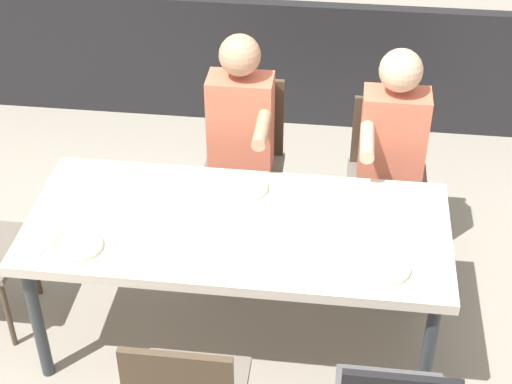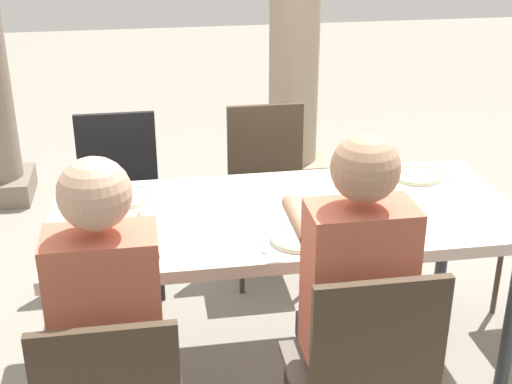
{
  "view_description": "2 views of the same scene",
  "coord_description": "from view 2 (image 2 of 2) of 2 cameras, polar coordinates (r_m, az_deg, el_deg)",
  "views": [
    {
      "loc": [
        -0.44,
        2.87,
        3.06
      ],
      "look_at": [
        -0.08,
        -0.08,
        0.87
      ],
      "focal_mm": 56.6,
      "sensor_mm": 36.0,
      "label": 1
    },
    {
      "loc": [
        -0.56,
        -2.64,
        2.02
      ],
      "look_at": [
        -0.12,
        0.04,
        0.82
      ],
      "focal_mm": 49.9,
      "sensor_mm": 36.0,
      "label": 2
    }
  ],
  "objects": [
    {
      "name": "ground_plane",
      "position": [
        3.37,
        2.18,
        -13.05
      ],
      "size": [
        16.0,
        16.0,
        0.0
      ],
      "primitive_type": "plane",
      "color": "gray"
    },
    {
      "name": "dining_table",
      "position": [
        3.01,
        2.38,
        -2.63
      ],
      "size": [
        1.95,
        0.86,
        0.75
      ],
      "color": "beige",
      "rests_on": "ground"
    },
    {
      "name": "chair_west_north",
      "position": [
        3.8,
        -10.93,
        0.17
      ],
      "size": [
        0.44,
        0.44,
        0.91
      ],
      "color": "#4F4F50",
      "rests_on": "ground"
    },
    {
      "name": "chair_mid_north",
      "position": [
        3.85,
        1.03,
        0.93
      ],
      "size": [
        0.44,
        0.44,
        0.91
      ],
      "color": "#6A6158",
      "rests_on": "ground"
    },
    {
      "name": "chair_mid_south",
      "position": [
        2.4,
        8.61,
        -14.21
      ],
      "size": [
        0.44,
        0.44,
        0.97
      ],
      "color": "#6A6158",
      "rests_on": "ground"
    },
    {
      "name": "diner_woman_green",
      "position": [
        2.37,
        -11.61,
        -10.4
      ],
      "size": [
        0.35,
        0.5,
        1.31
      ],
      "color": "#3F3F4C",
      "rests_on": "ground"
    },
    {
      "name": "diner_man_white",
      "position": [
        2.44,
        7.52,
        -8.71
      ],
      "size": [
        0.35,
        0.5,
        1.33
      ],
      "color": "#3F3F4C",
      "rests_on": "ground"
    },
    {
      "name": "plate_0",
      "position": [
        3.14,
        -10.49,
        -0.38
      ],
      "size": [
        0.23,
        0.23,
        0.02
      ],
      "color": "white",
      "rests_on": "dining_table"
    },
    {
      "name": "fork_0",
      "position": [
        3.15,
        -13.2,
        -0.65
      ],
      "size": [
        0.02,
        0.17,
        0.01
      ],
      "primitive_type": "cube",
      "rotation": [
        0.0,
        0.0,
        -0.0
      ],
      "color": "silver",
      "rests_on": "dining_table"
    },
    {
      "name": "spoon_0",
      "position": [
        3.14,
        -7.75,
        -0.3
      ],
      "size": [
        0.03,
        0.17,
        0.01
      ],
      "primitive_type": "cube",
      "rotation": [
        0.0,
        0.0,
        -0.1
      ],
      "color": "silver",
      "rests_on": "dining_table"
    },
    {
      "name": "plate_1",
      "position": [
        2.74,
        3.54,
        -3.73
      ],
      "size": [
        0.23,
        0.23,
        0.02
      ],
      "color": "white",
      "rests_on": "dining_table"
    },
    {
      "name": "fork_1",
      "position": [
        2.72,
        0.44,
        -4.08
      ],
      "size": [
        0.02,
        0.17,
        0.01
      ],
      "primitive_type": "cube",
      "rotation": [
        0.0,
        0.0,
        -0.04
      ],
      "color": "silver",
      "rests_on": "dining_table"
    },
    {
      "name": "spoon_1",
      "position": [
        2.78,
        6.56,
        -3.58
      ],
      "size": [
        0.02,
        0.17,
        0.01
      ],
      "primitive_type": "cube",
      "rotation": [
        0.0,
        0.0,
        -0.01
      ],
      "color": "silver",
      "rests_on": "dining_table"
    },
    {
      "name": "plate_2",
      "position": [
        3.39,
        12.78,
        1.28
      ],
      "size": [
        0.23,
        0.23,
        0.02
      ],
      "color": "silver",
      "rests_on": "dining_table"
    },
    {
      "name": "fork_2",
      "position": [
        3.34,
        10.38,
        1.04
      ],
      "size": [
        0.02,
        0.17,
        0.01
      ],
      "primitive_type": "cube",
      "rotation": [
        0.0,
        0.0,
        0.03
      ],
      "color": "silver",
      "rests_on": "dining_table"
    },
    {
      "name": "spoon_2",
      "position": [
        3.45,
        15.08,
        1.34
      ],
      "size": [
        0.03,
        0.17,
        0.01
      ],
      "primitive_type": "cube",
      "rotation": [
        0.0,
        0.0,
        -0.06
      ],
      "color": "silver",
      "rests_on": "dining_table"
    }
  ]
}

